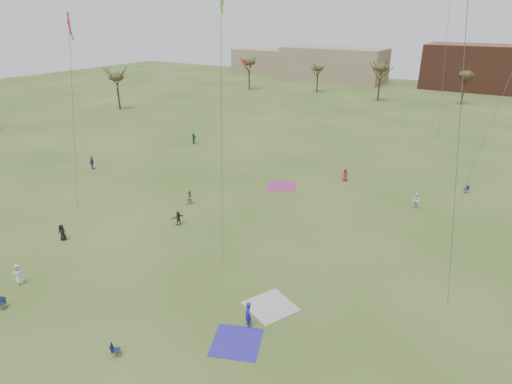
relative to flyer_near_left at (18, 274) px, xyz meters
The scene contains 20 objects.
ground 13.19m from the flyer_near_left, 11.09° to the left, with size 260.00×260.00×0.00m, color #38531A.
flyer_near_left is the anchor object (origin of this frame).
flyer_near_right 18.76m from the flyer_near_left, 16.32° to the left, with size 0.69×0.45×1.89m, color #27219B.
spectator_fore_b 18.96m from the flyer_near_left, 85.12° to the left, with size 0.81×0.63×1.67m, color #947C5E.
spectator_fore_c 14.87m from the flyer_near_left, 75.09° to the left, with size 1.38×0.44×1.48m, color brown.
flyer_mid_a 7.05m from the flyer_near_left, 117.86° to the left, with size 0.78×0.51×1.60m, color black.
spectator_mid_d 27.21m from the flyer_near_left, 129.75° to the left, with size 1.07×0.45×1.83m, color #863883.
spectator_mid_e 38.78m from the flyer_near_left, 53.13° to the left, with size 0.86×0.67×1.76m, color white.
flyer_far_a 40.31m from the flyer_near_left, 109.67° to the left, with size 1.63×0.52×1.76m, color #2B8134.
flyer_far_b 37.41m from the flyer_near_left, 68.56° to the left, with size 0.79×0.52×1.62m, color red.
blanket_blue 18.58m from the flyer_near_left, 11.06° to the left, with size 3.08×3.08×0.03m, color #3428AF.
blanket_cream 19.91m from the flyer_near_left, 23.43° to the left, with size 3.16×3.16×0.03m, color beige.
blanket_plum 30.04m from the flyer_near_left, 75.19° to the left, with size 3.37×3.37×0.03m, color #A43279.
camp_chair_left 3.21m from the flyer_near_left, 52.46° to the right, with size 0.66×0.69×0.87m.
camp_chair_center 12.58m from the flyer_near_left, ahead, with size 0.74×0.73×0.87m.
camp_chair_right 47.38m from the flyer_near_left, 54.76° to the left, with size 0.74×0.74×0.87m.
tree_line 82.51m from the flyer_near_left, 82.97° to the left, with size 117.44×49.32×8.91m.
building_tan 119.66m from the flyer_near_left, 100.64° to the left, with size 32.00×14.00×10.00m, color #937F60.
building_brick 123.94m from the flyer_near_left, 81.68° to the left, with size 26.00×16.00×12.00m, color brown.
building_tan_west 135.02m from the flyer_near_left, 112.70° to the left, with size 20.00×12.00×8.00m, color #937F60.
Camera 1 is at (17.79, -16.77, 19.63)m, focal length 29.91 mm.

